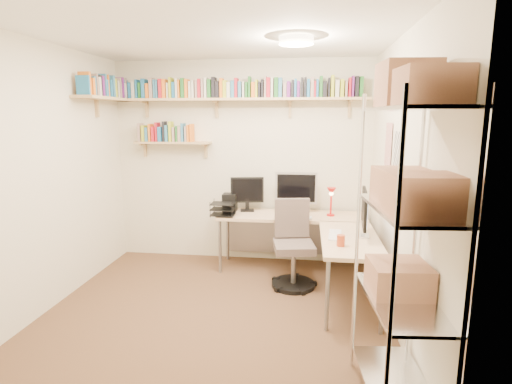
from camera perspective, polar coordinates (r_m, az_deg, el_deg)
ground at (r=3.97m, az=-5.63°, el=-16.57°), size 3.20×3.20×0.00m
room_shell at (r=3.54m, az=-6.01°, el=6.32°), size 3.24×3.04×2.52m
wall_shelves at (r=4.90m, az=-7.65°, el=13.13°), size 3.12×1.09×0.80m
corner_desk at (r=4.54m, az=5.52°, el=-4.00°), size 1.80×1.72×1.17m
office_chair at (r=4.39m, az=5.32°, el=-8.26°), size 0.50×0.50×0.94m
wire_rack at (r=2.46m, az=21.08°, el=0.28°), size 0.49×0.88×2.13m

